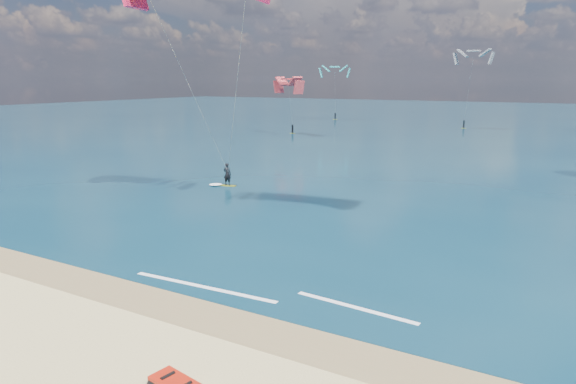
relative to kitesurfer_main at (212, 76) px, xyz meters
The scene contains 6 objects.
ground 25.61m from the kitesurfer_main, 63.85° to the left, with size 320.00×320.00×0.00m, color tan.
wet_sand_strip 20.74m from the kitesurfer_main, 55.58° to the right, with size 320.00×2.40×0.01m, color olive.
sea 86.66m from the kitesurfer_main, 82.95° to the left, with size 320.00×200.00×0.04m, color #0B2C3F.
kitesurfer_main is the anchor object (origin of this frame).
shoreline_foam 19.87m from the kitesurfer_main, 46.53° to the right, with size 12.52×1.91×0.01m.
distant_kites 59.60m from the kitesurfer_main, 82.70° to the left, with size 69.82×34.89×13.33m.
Camera 1 is at (12.16, -11.00, 8.66)m, focal length 32.00 mm.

